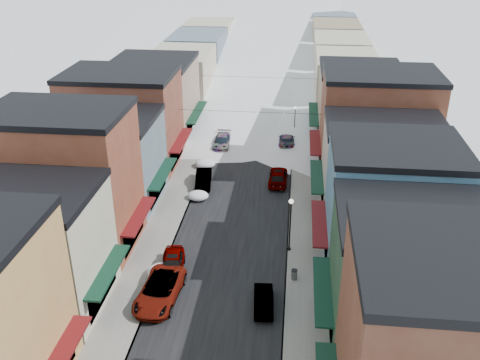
% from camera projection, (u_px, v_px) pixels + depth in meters
% --- Properties ---
extents(road, '(10.00, 160.00, 0.01)m').
position_uv_depth(road, '(261.00, 109.00, 81.33)').
color(road, black).
rests_on(road, ground).
extents(sidewalk_left, '(3.20, 160.00, 0.15)m').
position_uv_depth(sidewalk_left, '(218.00, 107.00, 81.93)').
color(sidewalk_left, gray).
rests_on(sidewalk_left, ground).
extents(sidewalk_right, '(3.20, 160.00, 0.15)m').
position_uv_depth(sidewalk_right, '(304.00, 110.00, 80.67)').
color(sidewalk_right, gray).
rests_on(sidewalk_right, ground).
extents(curb_left, '(0.10, 160.00, 0.15)m').
position_uv_depth(curb_left, '(228.00, 107.00, 81.79)').
color(curb_left, slate).
rests_on(curb_left, ground).
extents(curb_right, '(0.10, 160.00, 0.15)m').
position_uv_depth(curb_right, '(294.00, 109.00, 80.82)').
color(curb_right, slate).
rests_on(curb_right, ground).
extents(bldg_l_cream, '(11.30, 8.20, 9.50)m').
position_uv_depth(bldg_l_cream, '(30.00, 248.00, 38.04)').
color(bldg_l_cream, beige).
rests_on(bldg_l_cream, ground).
extents(bldg_l_brick_near, '(12.30, 8.20, 12.50)m').
position_uv_depth(bldg_l_brick_near, '(65.00, 180.00, 44.59)').
color(bldg_l_brick_near, brown).
rests_on(bldg_l_brick_near, ground).
extents(bldg_l_grayblue, '(11.30, 9.20, 9.00)m').
position_uv_depth(bldg_l_grayblue, '(107.00, 159.00, 52.90)').
color(bldg_l_grayblue, slate).
rests_on(bldg_l_grayblue, ground).
extents(bldg_l_brick_far, '(13.30, 9.20, 11.00)m').
position_uv_depth(bldg_l_brick_far, '(123.00, 119.00, 60.61)').
color(bldg_l_brick_far, brown).
rests_on(bldg_l_brick_far, ground).
extents(bldg_l_tan, '(11.30, 11.20, 10.00)m').
position_uv_depth(bldg_l_tan, '(154.00, 98.00, 69.68)').
color(bldg_l_tan, tan).
rests_on(bldg_l_tan, ground).
extents(bldg_r_brick_near, '(12.30, 9.20, 12.50)m').
position_uv_depth(bldg_r_brick_near, '(457.00, 360.00, 26.30)').
color(bldg_r_brick_near, brown).
rests_on(bldg_r_brick_near, ground).
extents(bldg_r_green, '(11.30, 9.20, 9.50)m').
position_uv_depth(bldg_r_green, '(410.00, 276.00, 35.06)').
color(bldg_r_green, '#1F4129').
rests_on(bldg_r_green, ground).
extents(bldg_r_blue, '(11.30, 9.20, 10.50)m').
position_uv_depth(bldg_r_blue, '(391.00, 204.00, 42.89)').
color(bldg_r_blue, teal).
rests_on(bldg_r_blue, ground).
extents(bldg_r_cream, '(12.30, 9.20, 9.00)m').
position_uv_depth(bldg_r_cream, '(382.00, 167.00, 51.22)').
color(bldg_r_cream, '#B8A694').
rests_on(bldg_r_cream, ground).
extents(bldg_r_brick_far, '(13.30, 9.20, 11.50)m').
position_uv_depth(bldg_r_brick_far, '(377.00, 123.00, 58.67)').
color(bldg_r_brick_far, brown).
rests_on(bldg_r_brick_far, ground).
extents(bldg_r_tan, '(11.30, 11.20, 9.50)m').
position_uv_depth(bldg_r_tan, '(358.00, 104.00, 68.15)').
color(bldg_r_tan, '#987F63').
rests_on(bldg_r_tan, ground).
extents(distant_blocks, '(34.00, 55.00, 8.00)m').
position_uv_depth(distant_blocks, '(270.00, 50.00, 100.16)').
color(distant_blocks, gray).
rests_on(distant_blocks, ground).
extents(overhead_cables, '(16.40, 15.04, 0.04)m').
position_uv_depth(overhead_cables, '(255.00, 93.00, 67.45)').
color(overhead_cables, black).
rests_on(overhead_cables, ground).
extents(car_white_suv, '(3.21, 6.25, 1.69)m').
position_uv_depth(car_white_suv, '(160.00, 291.00, 39.96)').
color(car_white_suv, white).
rests_on(car_white_suv, ground).
extents(car_silver_sedan, '(2.48, 4.83, 1.57)m').
position_uv_depth(car_silver_sedan, '(172.00, 264.00, 43.19)').
color(car_silver_sedan, gray).
rests_on(car_silver_sedan, ground).
extents(car_dark_hatch, '(2.12, 4.76, 1.52)m').
position_uv_depth(car_dark_hatch, '(203.00, 179.00, 57.47)').
color(car_dark_hatch, black).
rests_on(car_dark_hatch, ground).
extents(car_silver_wagon, '(2.20, 5.21, 1.50)m').
position_uv_depth(car_silver_wagon, '(222.00, 142.00, 67.16)').
color(car_silver_wagon, gray).
rests_on(car_silver_wagon, ground).
extents(car_green_sedan, '(1.73, 4.15, 1.34)m').
position_uv_depth(car_green_sedan, '(264.00, 300.00, 39.28)').
color(car_green_sedan, black).
rests_on(car_green_sedan, ground).
extents(car_gray_suv, '(2.03, 4.94, 1.68)m').
position_uv_depth(car_gray_suv, '(278.00, 176.00, 57.90)').
color(car_gray_suv, gray).
rests_on(car_gray_suv, ground).
extents(car_black_sedan, '(2.24, 5.18, 1.49)m').
position_uv_depth(car_black_sedan, '(287.00, 140.00, 67.68)').
color(car_black_sedan, black).
rests_on(car_black_sedan, ground).
extents(car_lane_silver, '(2.58, 5.13, 1.67)m').
position_uv_depth(car_lane_silver, '(244.00, 115.00, 76.20)').
color(car_lane_silver, '#A4A6AC').
rests_on(car_lane_silver, ground).
extents(car_lane_white, '(3.03, 5.57, 1.48)m').
position_uv_depth(car_lane_white, '(265.00, 103.00, 81.35)').
color(car_lane_white, silver).
rests_on(car_lane_white, ground).
extents(trash_can, '(0.50, 0.50, 0.85)m').
position_uv_depth(trash_can, '(294.00, 274.00, 42.23)').
color(trash_can, slate).
rests_on(trash_can, sidewalk_right).
extents(streetlamp_near, '(0.41, 0.41, 4.92)m').
position_uv_depth(streetlamp_near, '(290.00, 218.00, 44.87)').
color(streetlamp_near, black).
rests_on(streetlamp_near, sidewalk_right).
extents(streetlamp_far, '(0.33, 0.33, 3.98)m').
position_uv_depth(streetlamp_far, '(295.00, 117.00, 69.77)').
color(streetlamp_far, black).
rests_on(streetlamp_far, sidewalk_right).
extents(snow_pile_near, '(2.55, 2.77, 1.08)m').
position_uv_depth(snow_pile_near, '(163.00, 271.00, 42.73)').
color(snow_pile_near, white).
rests_on(snow_pile_near, ground).
extents(snow_pile_mid, '(2.15, 2.52, 0.91)m').
position_uv_depth(snow_pile_mid, '(198.00, 195.00, 54.72)').
color(snow_pile_mid, white).
rests_on(snow_pile_mid, ground).
extents(snow_pile_far, '(2.40, 2.68, 1.01)m').
position_uv_depth(snow_pile_far, '(205.00, 163.00, 61.82)').
color(snow_pile_far, white).
rests_on(snow_pile_far, ground).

